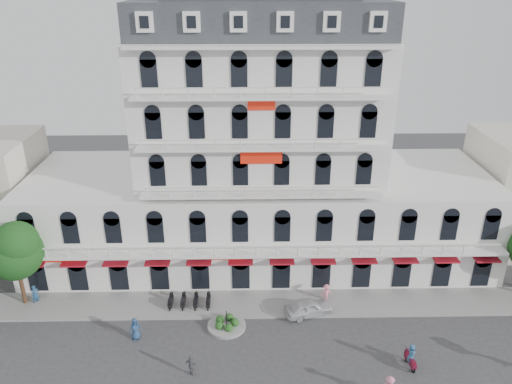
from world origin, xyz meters
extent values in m
plane|color=#38383A|center=(0.00, 0.00, 0.00)|extent=(120.00, 120.00, 0.00)
cube|color=gray|center=(0.00, 9.00, 0.08)|extent=(53.00, 4.00, 0.16)
cube|color=silver|center=(0.00, 18.00, 4.50)|extent=(45.00, 14.00, 9.00)
cube|color=silver|center=(0.00, 18.00, 15.50)|extent=(22.00, 12.00, 13.00)
cube|color=#2D3035|center=(0.00, 18.00, 23.50)|extent=(21.56, 11.76, 3.00)
cube|color=maroon|center=(0.00, 10.50, 3.50)|extent=(40.50, 1.00, 0.15)
cube|color=red|center=(0.00, 11.88, 13.00)|extent=(3.50, 0.10, 1.40)
cylinder|color=gray|center=(-3.00, 6.00, 0.12)|extent=(3.20, 3.20, 0.24)
cylinder|color=black|center=(-3.00, 6.00, 0.90)|extent=(0.08, 0.08, 1.40)
sphere|color=#214918|center=(-2.30, 6.00, 0.45)|extent=(0.70, 0.70, 0.70)
sphere|color=#214918|center=(-2.78, 6.66, 0.45)|extent=(0.70, 0.70, 0.70)
sphere|color=#214918|center=(-3.56, 6.42, 0.45)|extent=(0.70, 0.70, 0.70)
sphere|color=#214918|center=(-3.57, 5.60, 0.45)|extent=(0.70, 0.70, 0.70)
sphere|color=#214918|center=(-2.80, 5.33, 0.45)|extent=(0.70, 0.70, 0.70)
cylinder|color=#382314|center=(-21.00, 9.50, 1.87)|extent=(0.36, 0.36, 3.74)
sphere|color=#113714|center=(-21.00, 9.50, 5.27)|extent=(4.76, 4.76, 4.76)
sphere|color=#113714|center=(-20.50, 9.20, 6.38)|extent=(3.74, 3.74, 3.74)
sphere|color=#113714|center=(-21.40, 9.80, 5.95)|extent=(3.40, 3.40, 3.40)
imported|color=silver|center=(4.02, 7.56, 0.72)|extent=(4.54, 2.85, 1.44)
cube|color=maroon|center=(10.86, 1.17, 0.55)|extent=(0.55, 1.53, 0.35)
torus|color=black|center=(10.78, 1.72, 0.28)|extent=(0.20, 0.61, 0.60)
torus|color=black|center=(10.93, 0.63, 0.28)|extent=(0.20, 0.61, 0.60)
imported|color=#2B5681|center=(10.86, 1.17, 1.24)|extent=(0.60, 0.83, 1.57)
imported|color=navy|center=(-10.24, 4.71, 0.97)|extent=(1.11, 0.93, 1.94)
imported|color=slate|center=(-5.35, 0.69, 0.86)|extent=(1.10, 0.76, 1.73)
imported|color=pink|center=(5.80, 9.50, 0.84)|extent=(1.16, 0.76, 1.67)
imported|color=navy|center=(-20.00, 9.50, 0.96)|extent=(0.81, 0.83, 1.92)
camera|label=1|loc=(-1.20, -27.49, 27.03)|focal=35.00mm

